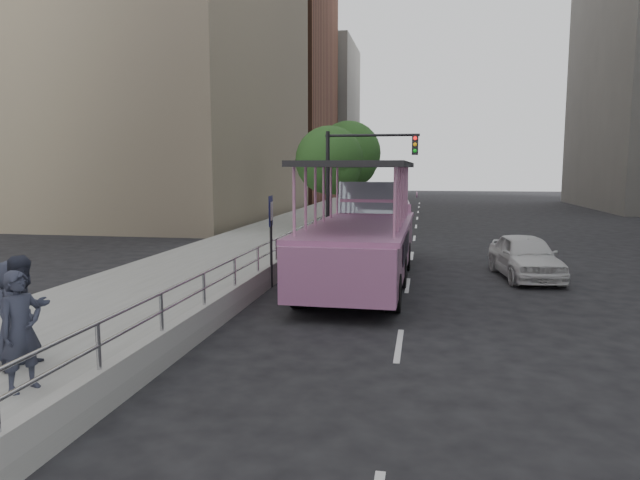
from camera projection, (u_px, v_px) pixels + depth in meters
ground at (360, 318)px, 13.59m from camera, size 160.00×160.00×0.00m
sidewalk at (252, 248)px, 24.36m from camera, size 5.50×80.00×0.30m
kerb_wall at (258, 278)px, 16.04m from camera, size 0.24×30.00×0.36m
guardrail at (258, 254)px, 15.96m from camera, size 0.07×22.00×0.71m
duck_boat at (366, 236)px, 18.34m from camera, size 2.95×11.25×3.72m
car at (525, 256)px, 18.45m from camera, size 2.15×4.35×1.43m
pedestrian_near at (21, 331)px, 8.28m from camera, size 0.61×0.75×1.78m
pedestrian_mid at (25, 311)px, 9.29m from camera, size 0.89×1.03×1.84m
pedestrian_far at (12, 311)px, 9.52m from camera, size 0.76×0.96×1.73m
parking_sign at (271, 230)px, 16.84m from camera, size 0.10×0.62×2.74m
traffic_signal at (354, 169)px, 25.66m from camera, size 4.20×0.32×5.20m
street_tree_near at (331, 163)px, 29.25m from camera, size 3.52×3.52×5.72m
street_tree_far at (350, 156)px, 35.01m from camera, size 3.97×3.97×6.45m
midrise_brick at (245, 81)px, 62.02m from camera, size 18.00×16.00×26.00m
midrise_stone_b at (296, 121)px, 77.66m from camera, size 16.00×14.00×20.00m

